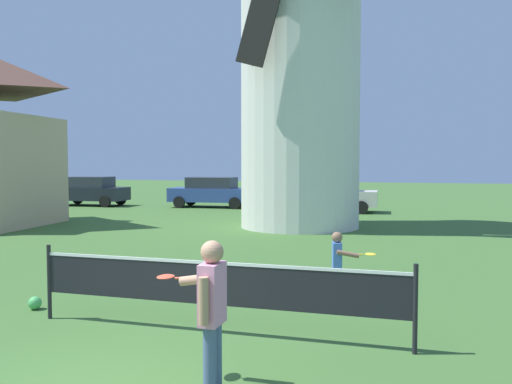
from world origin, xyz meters
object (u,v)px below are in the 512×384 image
at_px(tennis_net, 213,284).
at_px(parked_car_cream, 331,195).
at_px(player_far, 338,263).
at_px(parked_car_blue, 212,192).
at_px(player_near, 210,307).
at_px(stray_ball, 35,303).
at_px(windmill, 300,46).
at_px(parked_car_black, 91,191).

distance_m(tennis_net, parked_car_cream, 18.55).
xyz_separation_m(player_far, parked_car_blue, (-8.95, 17.27, 0.14)).
distance_m(player_near, stray_ball, 4.36).
height_order(windmill, stray_ball, windmill).
xyz_separation_m(parked_car_black, parked_car_blue, (6.63, 0.90, 0.00)).
xyz_separation_m(windmill, tennis_net, (1.41, -12.21, -5.76)).
height_order(windmill, tennis_net, windmill).
xyz_separation_m(windmill, player_near, (2.04, -13.92, -5.58)).
relative_size(windmill, parked_car_black, 3.42).
xyz_separation_m(player_near, stray_ball, (-3.77, 2.05, -0.77)).
distance_m(tennis_net, player_near, 1.83).
xyz_separation_m(windmill, player_far, (2.79, -10.12, -5.78)).
bearing_deg(player_far, stray_ball, -158.87).
bearing_deg(windmill, player_near, -81.68).
distance_m(player_near, parked_car_cream, 20.30).
bearing_deg(player_far, windmill, 105.42).
bearing_deg(windmill, player_far, -74.58).
xyz_separation_m(windmill, stray_ball, (-1.74, -11.87, -6.34)).
distance_m(tennis_net, parked_car_black, 23.29).
distance_m(windmill, tennis_net, 13.58).
relative_size(windmill, parked_car_cream, 3.13).
bearing_deg(player_near, tennis_net, 110.20).
height_order(player_near, stray_ball, player_near).
bearing_deg(player_near, parked_car_cream, 95.23).
distance_m(windmill, player_far, 11.98).
bearing_deg(player_far, player_near, -101.23).
height_order(parked_car_black, parked_car_blue, same).
height_order(tennis_net, stray_ball, tennis_net).
distance_m(tennis_net, stray_ball, 3.21).
bearing_deg(parked_car_black, parked_car_cream, 0.19).
distance_m(player_near, parked_car_blue, 22.61).
xyz_separation_m(player_far, parked_car_black, (-15.58, 16.37, 0.14)).
relative_size(windmill, tennis_net, 2.57).
height_order(player_near, parked_car_blue, parked_car_blue).
relative_size(parked_car_black, parked_car_cream, 0.92).
bearing_deg(parked_car_black, windmill, -26.06).
bearing_deg(parked_car_blue, player_far, -62.59).
relative_size(windmill, player_near, 8.78).
distance_m(tennis_net, parked_car_blue, 20.79).
bearing_deg(parked_car_cream, parked_car_black, -179.81).
relative_size(player_near, player_far, 1.30).
relative_size(tennis_net, parked_car_cream, 1.22).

